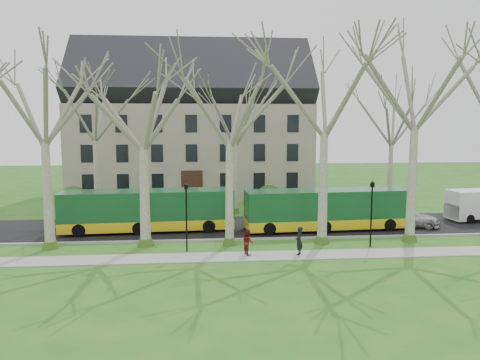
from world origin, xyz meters
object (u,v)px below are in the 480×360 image
Objects in this scene: sedan at (406,217)px; pedestrian_b at (248,242)px; bus_follow at (328,209)px; bus_lead at (148,210)px; pedestrian_a at (299,241)px.

pedestrian_b is (-13.22, -6.84, 0.08)m from sedan.
bus_follow is 2.55× the size of sedan.
bus_lead is 12.29m from pedestrian_a.
pedestrian_b is at bearing -140.78° from bus_follow.
pedestrian_a is (9.94, -7.20, -0.71)m from bus_lead.
pedestrian_a is (-3.61, -6.56, -0.69)m from bus_follow.
bus_lead is 9.69m from pedestrian_b.
pedestrian_a is at bearing -39.27° from bus_lead.
bus_follow is 9.21m from pedestrian_b.
bus_lead is 7.97× the size of pedestrian_b.
pedestrian_a is at bearing -114.87° from pedestrian_b.
sedan is 14.88m from pedestrian_b.
bus_lead reaches higher than bus_follow.
bus_follow is 7.52m from pedestrian_a.
bus_lead is at bearing -104.12° from pedestrian_a.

